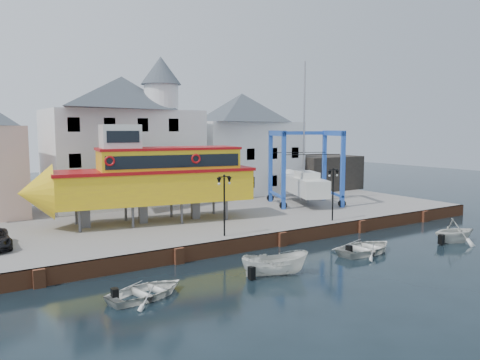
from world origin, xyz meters
TOP-DOWN VIEW (x-y plane):
  - ground at (0.00, 0.00)m, footprint 140.00×140.00m
  - hardstanding at (0.00, 11.00)m, footprint 44.00×22.00m
  - quay_wall at (-0.00, 0.10)m, footprint 44.00×0.47m
  - building_white_main at (-4.87, 18.39)m, footprint 14.00×8.30m
  - building_white_right at (9.00, 19.00)m, footprint 12.00×8.00m
  - shed_dark at (19.00, 17.00)m, footprint 8.00×7.00m
  - lamp_post_left at (-4.00, 1.20)m, footprint 1.12×0.32m
  - lamp_post_right at (6.00, 1.20)m, footprint 1.12×0.32m
  - tour_boat at (-6.95, 8.45)m, footprint 17.81×6.85m
  - travel_lift at (9.77, 9.34)m, footprint 7.74×9.23m
  - motorboat_a at (-4.38, -5.01)m, footprint 4.11×2.86m
  - motorboat_b at (3.59, -4.52)m, footprint 4.87×3.64m
  - motorboat_c at (11.34, -5.92)m, footprint 4.15×3.78m
  - motorboat_d at (-11.80, -4.40)m, footprint 4.63×3.75m

SIDE VIEW (x-z plane):
  - ground at x=0.00m, z-range 0.00..0.00m
  - motorboat_a at x=-4.38m, z-range -0.74..0.74m
  - motorboat_b at x=3.59m, z-range -0.48..0.48m
  - motorboat_c at x=11.34m, z-range -0.94..0.94m
  - motorboat_d at x=-11.80m, z-range -0.42..0.42m
  - hardstanding at x=0.00m, z-range 0.00..1.00m
  - quay_wall at x=0.00m, z-range 0.00..1.00m
  - shed_dark at x=19.00m, z-range 1.00..5.00m
  - travel_lift at x=9.77m, z-range -3.54..10.09m
  - lamp_post_left at x=-4.00m, z-range 2.07..6.27m
  - lamp_post_right at x=6.00m, z-range 2.07..6.27m
  - tour_boat at x=-6.95m, z-range 0.79..8.35m
  - building_white_right at x=9.00m, z-range 1.00..12.20m
  - building_white_main at x=-4.87m, z-range 0.34..14.34m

